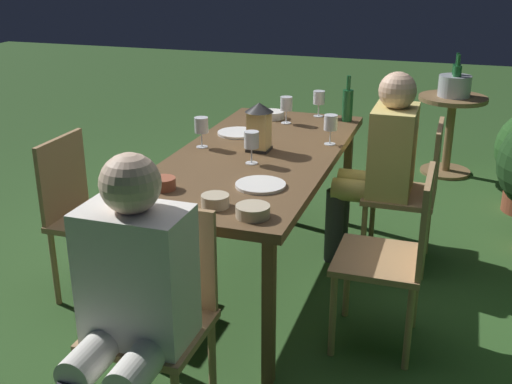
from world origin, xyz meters
The scene contains 23 objects.
ground_plane centered at (0.00, 0.00, 0.00)m, with size 16.00×16.00×0.00m, color #2D5123.
dining_table centered at (0.00, 0.00, 0.69)m, with size 1.94×0.84×0.75m.
chair_head_far centered at (1.22, 0.00, 0.49)m, with size 0.40×0.42×0.87m.
person_in_cream centered at (1.41, 0.00, 0.64)m, with size 0.48×0.38×1.15m.
chair_side_right_a centered at (-0.44, 0.81, 0.49)m, with size 0.42×0.40×0.87m.
person_in_mustard centered at (-0.44, 0.62, 0.64)m, with size 0.38×0.47×1.15m.
chair_side_right_b centered at (0.44, 0.81, 0.49)m, with size 0.42×0.40×0.87m.
chair_side_left_b centered at (0.44, -0.81, 0.49)m, with size 0.42×0.40×0.87m.
lantern_centerpiece centered at (-0.05, 0.00, 0.89)m, with size 0.15×0.15×0.27m.
green_bottle_on_table centered at (-0.83, 0.34, 0.86)m, with size 0.07×0.07×0.29m.
wine_glass_a centered at (-0.90, 0.14, 0.86)m, with size 0.08×0.08×0.17m.
wine_glass_b centered at (-0.66, -0.02, 0.86)m, with size 0.08×0.08×0.17m.
wine_glass_c centered at (0.17, 0.03, 0.86)m, with size 0.08×0.08×0.17m.
wine_glass_d centered at (-0.29, 0.34, 0.86)m, with size 0.08×0.08×0.17m.
wine_glass_e centered at (-0.01, -0.32, 0.86)m, with size 0.08×0.08×0.17m.
plate_a centered at (-0.32, -0.22, 0.75)m, with size 0.24×0.24×0.01m, color white.
plate_b centered at (0.48, 0.18, 0.75)m, with size 0.24×0.24×0.01m, color white.
bowl_olives centered at (0.83, 0.26, 0.77)m, with size 0.14×0.14×0.05m.
bowl_bread centered at (0.65, -0.23, 0.78)m, with size 0.12×0.12×0.05m.
bowl_salad centered at (-0.76, -0.14, 0.77)m, with size 0.16×0.16×0.05m.
bowl_dip centered at (0.78, 0.07, 0.78)m, with size 0.12×0.12×0.05m.
side_table centered at (-2.24, 0.96, 0.44)m, with size 0.55×0.55×0.66m.
ice_bucket centered at (-2.24, 0.96, 0.76)m, with size 0.26×0.26×0.34m.
Camera 1 is at (3.10, 1.01, 1.77)m, focal length 44.51 mm.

